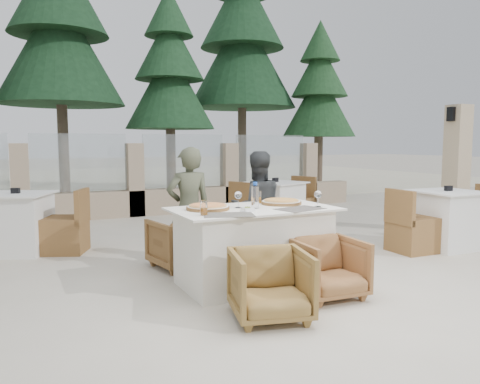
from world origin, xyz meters
name	(u,v)px	position (x,y,z in m)	size (l,w,h in m)	color
ground	(251,282)	(0.00, 0.00, 0.00)	(80.00, 80.00, 0.00)	beige
sand_patch	(75,181)	(0.00, 14.00, 0.01)	(30.00, 16.00, 0.01)	beige
perimeter_wall_far	(135,175)	(0.00, 4.80, 0.80)	(10.00, 0.34, 1.60)	tan
lantern_pillar	(456,169)	(4.20, 1.00, 1.00)	(0.34, 0.34, 2.00)	#C8B18D
pine_mid_left	(60,62)	(-1.00, 7.50, 3.25)	(2.86, 2.86, 6.50)	#193D21
pine_centre	(170,98)	(1.50, 7.20, 2.50)	(2.20, 2.20, 5.00)	#1D4525
pine_mid_right	(242,71)	(3.80, 7.80, 3.40)	(2.99, 2.99, 6.80)	#1A3F22
pine_far_right	(319,112)	(5.50, 6.50, 2.25)	(1.98, 1.98, 4.50)	#224D27
dining_table	(253,246)	(-0.01, -0.08, 0.39)	(1.60, 0.90, 0.77)	white
placemat_near_left	(229,215)	(-0.42, -0.38, 0.77)	(0.45, 0.30, 0.00)	#5D5950
placemat_near_right	(300,209)	(0.36, -0.35, 0.77)	(0.45, 0.30, 0.00)	#59534C
pizza_left	(208,207)	(-0.46, 0.01, 0.80)	(0.42, 0.42, 0.05)	#D94E1D
pizza_right	(281,202)	(0.38, 0.05, 0.80)	(0.42, 0.42, 0.05)	#C8671B
water_bottle	(255,195)	(0.00, -0.10, 0.90)	(0.08, 0.08, 0.26)	#9DB5CF
wine_glass_centre	(238,199)	(-0.14, -0.01, 0.86)	(0.08, 0.08, 0.18)	white
wine_glass_corner	(318,198)	(0.61, -0.29, 0.86)	(0.08, 0.08, 0.18)	white
beer_glass_left	(204,208)	(-0.63, -0.30, 0.84)	(0.07, 0.07, 0.13)	orange
beer_glass_right	(258,197)	(0.21, 0.23, 0.83)	(0.06, 0.06, 0.13)	orange
olive_dish	(248,209)	(-0.17, -0.25, 0.79)	(0.11, 0.11, 0.04)	white
armchair_far_left	(180,243)	(-0.45, 0.86, 0.28)	(0.60, 0.62, 0.56)	brown
armchair_far_right	(245,237)	(0.37, 0.87, 0.28)	(0.59, 0.61, 0.55)	olive
armchair_near_left	(270,285)	(-0.33, -0.96, 0.28)	(0.60, 0.62, 0.56)	olive
armchair_near_right	(328,268)	(0.42, -0.73, 0.27)	(0.58, 0.60, 0.54)	#915F34
diner_left	(189,209)	(-0.41, 0.69, 0.68)	(0.50, 0.33, 1.37)	#464A36
diner_right	(257,208)	(0.39, 0.59, 0.66)	(0.64, 0.50, 1.31)	#333638
bg_table_a	(17,223)	(-2.10, 2.44, 0.39)	(1.64, 0.82, 0.77)	white
bg_table_b	(275,205)	(1.74, 2.46, 0.39)	(1.64, 0.82, 0.77)	white
bg_table_c	(447,219)	(3.08, 0.21, 0.39)	(1.64, 0.82, 0.77)	white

